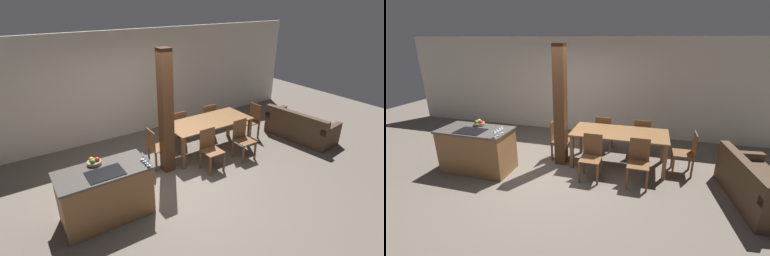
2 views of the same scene
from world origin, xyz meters
TOP-DOWN VIEW (x-y plane):
  - ground_plane at (0.00, 0.00)m, footprint 16.00×16.00m
  - wall_back at (0.00, 2.64)m, footprint 11.20×0.08m
  - kitchen_island at (-1.43, -0.32)m, footprint 1.46×0.75m
  - fruit_bowl at (-1.49, -0.09)m, footprint 0.23×0.23m
  - wine_glass_near at (-0.77, -0.62)m, footprint 0.07×0.07m
  - wine_glass_middle at (-0.77, -0.54)m, footprint 0.07×0.07m
  - wine_glass_far at (-0.77, -0.46)m, footprint 0.07×0.07m
  - wine_glass_end at (-0.77, -0.38)m, footprint 0.07×0.07m
  - dining_table at (1.38, 0.68)m, footprint 2.01×0.92m
  - dining_chair_near_left at (0.93, -0.00)m, footprint 0.40×0.40m
  - dining_chair_near_right at (1.83, -0.00)m, footprint 0.40×0.40m
  - dining_chair_far_left at (0.93, 1.37)m, footprint 0.40×0.40m
  - dining_chair_far_right at (1.83, 1.37)m, footprint 0.40×0.40m
  - dining_chair_head_end at (0.00, 0.68)m, footprint 0.40×0.40m
  - dining_chair_foot_end at (2.76, 0.68)m, footprint 0.40×0.40m
  - couch at (3.80, -0.06)m, footprint 1.00×1.79m
  - timber_post at (0.15, 0.45)m, footprint 0.24×0.24m

SIDE VIEW (x-z plane):
  - ground_plane at x=0.00m, z-range 0.00..0.00m
  - couch at x=3.80m, z-range -0.11..0.66m
  - kitchen_island at x=-1.43m, z-range 0.00..0.92m
  - dining_chair_near_left at x=0.93m, z-range 0.02..0.92m
  - dining_chair_near_right at x=1.83m, z-range 0.02..0.92m
  - dining_chair_far_left at x=0.93m, z-range 0.02..0.92m
  - dining_chair_far_right at x=1.83m, z-range 0.02..0.92m
  - dining_chair_head_end at x=0.00m, z-range 0.02..0.92m
  - dining_chair_foot_end at x=2.76m, z-range 0.02..0.92m
  - dining_table at x=1.38m, z-range 0.29..1.06m
  - fruit_bowl at x=-1.49m, z-range 0.91..1.02m
  - wine_glass_near at x=-0.77m, z-range 0.95..1.10m
  - wine_glass_middle at x=-0.77m, z-range 0.95..1.10m
  - wine_glass_far at x=-0.77m, z-range 0.95..1.10m
  - wine_glass_end at x=-0.77m, z-range 0.95..1.10m
  - timber_post at x=0.15m, z-range 0.00..2.57m
  - wall_back at x=0.00m, z-range 0.00..2.70m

